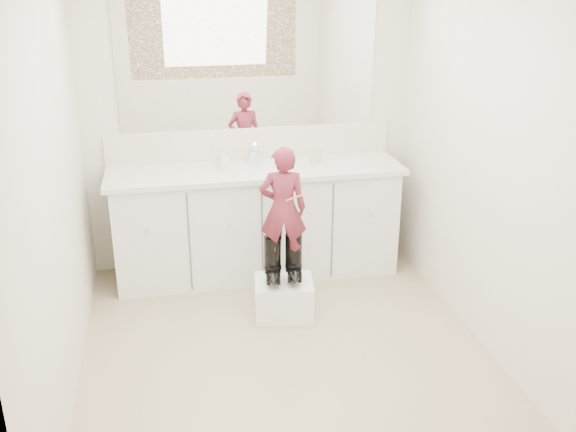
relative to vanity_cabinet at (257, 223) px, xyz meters
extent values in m
plane|color=#968362|center=(0.00, -1.23, -0.42)|extent=(3.00, 3.00, 0.00)
plane|color=beige|center=(0.00, 0.27, 0.77)|extent=(2.60, 0.00, 2.60)
plane|color=beige|center=(0.00, -2.73, 0.77)|extent=(2.60, 0.00, 2.60)
plane|color=beige|center=(-1.30, -1.23, 0.78)|extent=(0.00, 3.00, 3.00)
plane|color=beige|center=(1.30, -1.23, 0.78)|extent=(0.00, 3.00, 3.00)
cube|color=silver|center=(0.00, 0.00, 0.00)|extent=(2.20, 0.55, 0.85)
cube|color=beige|center=(0.00, -0.01, 0.45)|extent=(2.28, 0.58, 0.04)
cube|color=beige|center=(0.00, 0.26, 0.59)|extent=(2.28, 0.03, 0.25)
cube|color=white|center=(0.00, 0.26, 1.22)|extent=(2.00, 0.02, 1.00)
cube|color=#472819|center=(0.00, -2.71, 1.22)|extent=(2.00, 0.01, 1.20)
cylinder|color=silver|center=(0.00, 0.15, 0.52)|extent=(0.08, 0.08, 0.10)
imported|color=beige|center=(0.48, 0.04, 0.52)|extent=(0.14, 0.14, 0.11)
imported|color=silver|center=(-0.25, 0.03, 0.55)|extent=(0.10, 0.10, 0.16)
cube|color=white|center=(0.08, -0.71, -0.29)|extent=(0.45, 0.40, 0.26)
imported|color=#A03141|center=(0.08, -0.69, 0.38)|extent=(0.35, 0.25, 0.88)
cylinder|color=#EB5B83|center=(0.15, -0.77, 0.49)|extent=(0.14, 0.03, 0.06)
camera|label=1|loc=(-0.69, -4.69, 1.94)|focal=40.00mm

